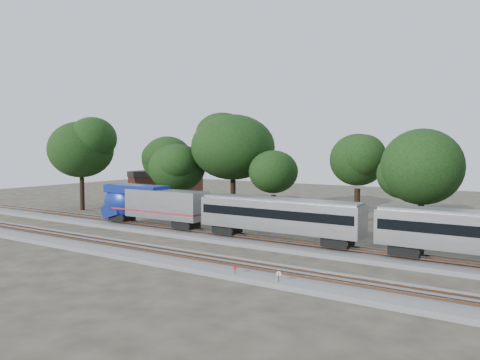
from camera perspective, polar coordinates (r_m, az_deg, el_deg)
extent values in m
plane|color=#383328|center=(43.84, -4.13, -8.77)|extent=(160.00, 160.00, 0.00)
cube|color=slate|center=(48.61, 0.17, -7.24)|extent=(160.00, 5.00, 0.40)
cube|color=brown|center=(47.94, -0.30, -6.85)|extent=(160.00, 0.08, 0.15)
cube|color=brown|center=(49.12, 0.62, -6.59)|extent=(160.00, 0.08, 0.15)
cube|color=slate|center=(40.75, -7.56, -9.48)|extent=(160.00, 5.00, 0.40)
cube|color=brown|center=(40.12, -8.24, -9.04)|extent=(160.00, 0.08, 0.15)
cube|color=brown|center=(41.19, -6.91, -8.69)|extent=(160.00, 0.08, 0.15)
cube|color=silver|center=(54.33, -9.02, -2.90)|extent=(10.25, 2.90, 3.19)
ellipsoid|color=navy|center=(59.49, -14.30, -2.62)|extent=(5.22, 3.02, 4.45)
cube|color=navy|center=(57.44, -12.56, -1.07)|extent=(8.22, 2.84, 0.97)
cube|color=black|center=(59.04, -14.00, -1.72)|extent=(0.43, 2.22, 1.27)
cube|color=#B21B32|center=(55.21, -9.91, -3.66)|extent=(12.57, 2.94, 0.17)
cube|color=black|center=(59.61, -14.17, -4.33)|extent=(2.51, 2.13, 0.87)
cube|color=black|center=(52.71, -6.60, -5.32)|extent=(2.51, 2.13, 0.87)
cube|color=silver|center=(45.97, 4.73, -4.30)|extent=(16.82, 2.90, 2.90)
cube|color=black|center=(45.93, 4.73, -3.95)|extent=(16.24, 2.95, 0.87)
cube|color=gray|center=(45.78, 4.74, -2.45)|extent=(16.44, 2.32, 0.34)
cube|color=black|center=(49.39, -1.56, -5.93)|extent=(2.51, 2.13, 0.87)
cube|color=black|center=(43.79, 11.82, -7.30)|extent=(2.51, 2.13, 0.87)
cube|color=black|center=(42.06, 19.56, -7.91)|extent=(2.51, 2.13, 0.87)
cylinder|color=#512D19|center=(35.04, -0.62, -11.27)|extent=(0.06, 0.06, 0.90)
cylinder|color=#B80D17|center=(34.94, -0.62, -10.63)|extent=(0.32, 0.11, 0.32)
cylinder|color=#512D19|center=(33.23, 4.73, -12.06)|extent=(0.07, 0.07, 0.99)
cylinder|color=silver|center=(33.11, 4.74, -11.32)|extent=(0.35, 0.12, 0.35)
cube|color=#512D19|center=(35.24, 0.57, -11.69)|extent=(0.56, 0.41, 0.30)
cube|color=brown|center=(85.98, -8.99, -1.03)|extent=(12.28, 9.62, 4.42)
cube|color=black|center=(85.78, -9.01, 0.77)|extent=(12.51, 9.86, 0.99)
cylinder|color=black|center=(76.28, -18.68, -1.60)|extent=(0.70, 0.70, 5.04)
ellipsoid|color=black|center=(75.95, -18.80, 3.55)|extent=(9.50, 9.50, 8.08)
cylinder|color=black|center=(75.18, -8.79, -1.84)|extent=(0.70, 0.70, 4.17)
ellipsoid|color=black|center=(74.82, -8.83, 2.47)|extent=(7.86, 7.86, 6.68)
cylinder|color=black|center=(68.53, -7.64, -2.62)|extent=(0.70, 0.70, 3.63)
ellipsoid|color=black|center=(68.14, -7.68, 1.50)|extent=(6.85, 6.85, 5.82)
cylinder|color=black|center=(65.64, -0.86, -2.18)|extent=(0.70, 0.70, 5.23)
ellipsoid|color=black|center=(65.26, -0.86, 4.02)|extent=(9.86, 9.86, 8.38)
cylinder|color=black|center=(60.92, 4.07, -3.48)|extent=(0.70, 0.70, 3.52)
ellipsoid|color=black|center=(60.49, 4.09, 1.01)|extent=(6.64, 6.64, 5.64)
cylinder|color=black|center=(62.43, 14.07, -3.02)|extent=(0.70, 0.70, 4.35)
ellipsoid|color=black|center=(62.00, 14.17, 2.41)|extent=(8.21, 8.21, 6.98)
cylinder|color=black|center=(52.81, 21.16, -4.56)|extent=(0.70, 0.70, 4.13)
ellipsoid|color=black|center=(52.29, 21.32, 1.52)|extent=(7.79, 7.79, 6.62)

